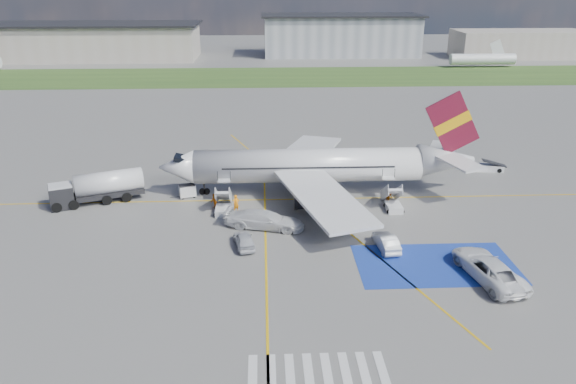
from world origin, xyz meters
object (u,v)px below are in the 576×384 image
(fuel_tanker, at_px, (98,190))
(van_white_b, at_px, (264,217))
(airliner, at_px, (320,165))
(gpu_cart, at_px, (187,192))
(car_silver_a, at_px, (244,240))
(van_white_a, at_px, (489,265))
(belt_loader, at_px, (485,168))
(car_silver_b, at_px, (386,242))

(fuel_tanker, height_order, van_white_b, fuel_tanker)
(airliner, xyz_separation_m, gpu_cart, (-15.39, -0.76, -2.71))
(car_silver_a, height_order, van_white_b, van_white_b)
(gpu_cart, xyz_separation_m, car_silver_a, (6.88, -12.99, 0.02))
(van_white_a, relative_size, van_white_b, 1.09)
(belt_loader, bearing_deg, van_white_b, -141.19)
(belt_loader, xyz_separation_m, van_white_b, (-28.93, -16.54, 0.80))
(belt_loader, height_order, car_silver_a, belt_loader)
(gpu_cart, relative_size, car_silver_a, 0.50)
(car_silver_b, distance_m, van_white_b, 12.47)
(fuel_tanker, bearing_deg, belt_loader, -10.96)
(airliner, relative_size, van_white_a, 5.62)
(gpu_cart, bearing_deg, fuel_tanker, 166.88)
(airliner, relative_size, belt_loader, 7.07)
(belt_loader, relative_size, car_silver_a, 1.26)
(van_white_a, height_order, van_white_b, van_white_a)
(gpu_cart, height_order, van_white_a, van_white_a)
(fuel_tanker, distance_m, gpu_cart, 9.89)
(airliner, height_order, car_silver_a, airliner)
(airliner, height_order, van_white_a, airliner)
(airliner, distance_m, gpu_cart, 15.65)
(gpu_cart, distance_m, car_silver_a, 14.70)
(fuel_tanker, relative_size, van_white_b, 1.71)
(car_silver_a, distance_m, van_white_b, 4.62)
(fuel_tanker, distance_m, car_silver_a, 20.56)
(belt_loader, bearing_deg, fuel_tanker, -160.54)
(car_silver_b, xyz_separation_m, van_white_b, (-11.32, 5.22, 0.44))
(car_silver_a, xyz_separation_m, van_white_a, (20.68, -6.78, 0.52))
(van_white_a, bearing_deg, fuel_tanker, -36.81)
(fuel_tanker, height_order, car_silver_a, fuel_tanker)
(gpu_cart, bearing_deg, airliner, -16.17)
(car_silver_b, bearing_deg, fuel_tanker, -29.22)
(car_silver_b, bearing_deg, car_silver_a, -10.21)
(fuel_tanker, xyz_separation_m, van_white_a, (37.37, -18.77, -0.21))
(fuel_tanker, xyz_separation_m, car_silver_b, (29.93, -13.03, -0.70))
(airliner, xyz_separation_m, van_white_a, (12.17, -20.53, -2.16))
(belt_loader, bearing_deg, airliner, -153.62)
(airliner, height_order, fuel_tanker, airliner)
(belt_loader, xyz_separation_m, van_white_a, (-10.18, -27.50, 0.85))
(airliner, bearing_deg, fuel_tanker, -176.00)
(van_white_b, bearing_deg, van_white_a, -105.43)
(van_white_b, bearing_deg, fuel_tanker, 82.11)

